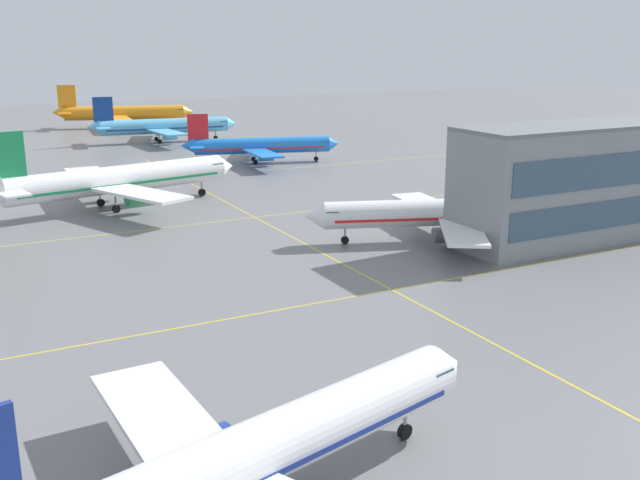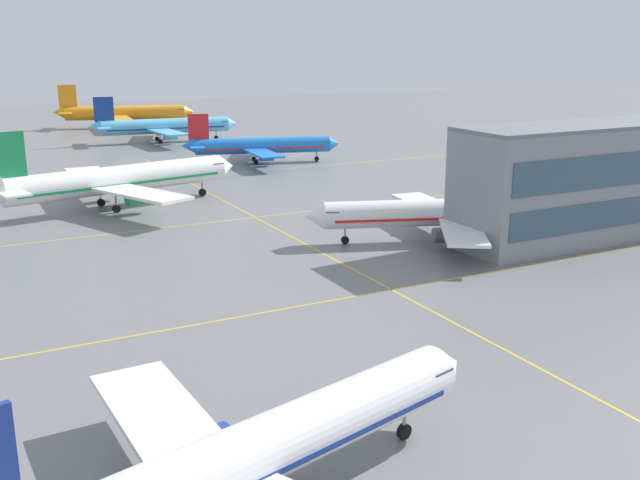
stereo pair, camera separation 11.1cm
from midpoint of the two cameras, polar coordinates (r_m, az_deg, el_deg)
The scene contains 7 objects.
airliner_front_gate at distance 40.41m, azimuth -5.80°, elevation -16.49°, with size 35.20×29.97×11.08m.
airliner_second_row at distance 95.72m, azimuth 9.34°, elevation 2.09°, with size 33.67×28.84×10.80m.
airliner_third_row at distance 117.42m, azimuth -15.43°, elevation 4.50°, with size 41.42×35.20×12.94m.
airliner_far_left_stand at distance 157.72m, azimuth -4.59°, elevation 7.28°, with size 33.24×28.36×10.52m.
airliner_far_right_stand at distance 194.30m, azimuth -11.99°, elevation 8.60°, with size 37.97×32.52×11.80m.
airliner_distant_taxiway at distance 230.25m, azimuth -14.94°, elevation 9.47°, with size 40.17×34.32×12.76m.
taxiway_markings at distance 92.21m, azimuth -0.62°, elevation -0.57°, with size 149.88×162.11×0.01m.
Camera 2 is at (-40.04, -25.98, 24.89)m, focal length 41.34 mm.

